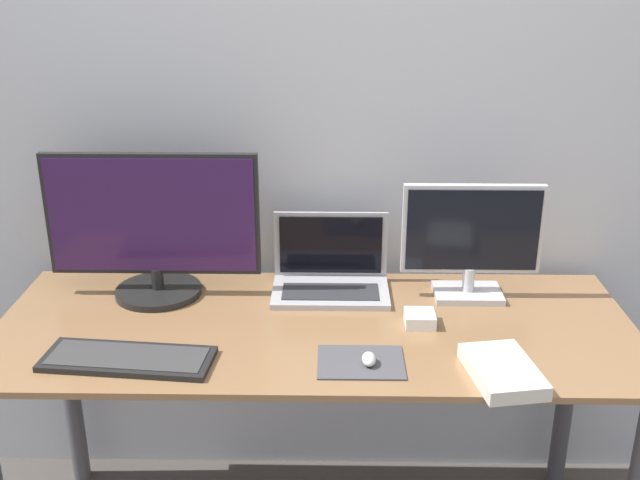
# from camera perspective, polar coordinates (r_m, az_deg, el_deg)

# --- Properties ---
(wall_back) EXTENTS (7.00, 0.05, 2.50)m
(wall_back) POSITION_cam_1_polar(r_m,az_deg,el_deg) (2.34, -0.19, 8.80)
(wall_back) COLOR silver
(wall_back) RESTS_ON ground_plane
(desk) EXTENTS (1.79, 0.71, 0.78)m
(desk) POSITION_cam_1_polar(r_m,az_deg,el_deg) (2.17, -0.40, -9.48)
(desk) COLOR olive
(desk) RESTS_ON ground_plane
(monitor_left) EXTENTS (0.63, 0.26, 0.44)m
(monitor_left) POSITION_cam_1_polar(r_m,az_deg,el_deg) (2.26, -12.58, 0.92)
(monitor_left) COLOR black
(monitor_left) RESTS_ON desk
(monitor_right) EXTENTS (0.41, 0.14, 0.35)m
(monitor_right) POSITION_cam_1_polar(r_m,az_deg,el_deg) (2.25, 11.47, 0.02)
(monitor_right) COLOR silver
(monitor_right) RESTS_ON desk
(laptop) EXTENTS (0.35, 0.22, 0.23)m
(laptop) POSITION_cam_1_polar(r_m,az_deg,el_deg) (2.30, 0.81, -2.47)
(laptop) COLOR #ADADB2
(laptop) RESTS_ON desk
(keyboard) EXTENTS (0.45, 0.20, 0.02)m
(keyboard) POSITION_cam_1_polar(r_m,az_deg,el_deg) (1.99, -14.43, -8.76)
(keyboard) COLOR black
(keyboard) RESTS_ON desk
(mousepad) EXTENTS (0.22, 0.17, 0.00)m
(mousepad) POSITION_cam_1_polar(r_m,az_deg,el_deg) (1.93, 3.13, -9.28)
(mousepad) COLOR #47474C
(mousepad) RESTS_ON desk
(mouse) EXTENTS (0.04, 0.06, 0.03)m
(mouse) POSITION_cam_1_polar(r_m,az_deg,el_deg) (1.91, 3.74, -9.04)
(mouse) COLOR silver
(mouse) RESTS_ON mousepad
(book) EXTENTS (0.19, 0.26, 0.04)m
(book) POSITION_cam_1_polar(r_m,az_deg,el_deg) (1.91, 13.74, -9.68)
(book) COLOR silver
(book) RESTS_ON desk
(power_brick) EXTENTS (0.08, 0.09, 0.04)m
(power_brick) POSITION_cam_1_polar(r_m,az_deg,el_deg) (2.12, 7.61, -5.96)
(power_brick) COLOR white
(power_brick) RESTS_ON desk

